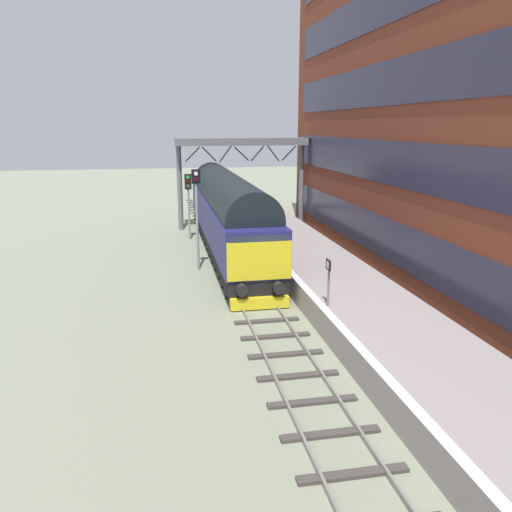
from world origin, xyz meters
name	(u,v)px	position (x,y,z in m)	size (l,w,h in m)	color
ground_plane	(250,292)	(0.00, 0.00, 0.00)	(140.00, 140.00, 0.00)	gray
track_main	(250,290)	(0.00, 0.00, 0.06)	(2.50, 60.00, 0.15)	slate
station_platform	(326,277)	(3.60, 0.00, 0.50)	(4.00, 44.00, 1.01)	gray
station_building	(506,78)	(9.13, -3.61, 9.03)	(4.58, 42.35, 18.05)	brown
diesel_locomotive	(228,211)	(0.00, 7.34, 2.49)	(2.74, 19.62, 4.68)	black
signal_post_near	(197,209)	(-2.00, 4.09, 3.18)	(0.44, 0.22, 5.18)	gray
signal_post_mid	(188,198)	(-2.00, 11.49, 2.77)	(0.44, 0.22, 4.29)	gray
platform_number_sign	(328,275)	(1.96, -5.04, 2.15)	(0.10, 0.44, 1.69)	slate
waiting_passenger	(280,220)	(2.96, 6.64, 1.99)	(0.41, 0.50, 1.64)	#2E2B3B
overhead_footbridge	(242,148)	(2.05, 14.89, 5.73)	(9.30, 2.00, 6.44)	slate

